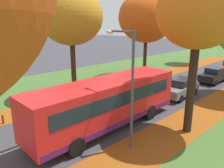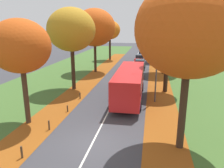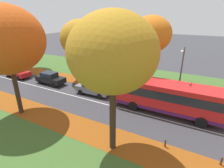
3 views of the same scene
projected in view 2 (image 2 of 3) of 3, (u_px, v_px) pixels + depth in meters
name	position (u px, v px, depth m)	size (l,w,h in m)	color
ground_plane	(92.00, 143.00, 13.95)	(160.00, 160.00, 0.00)	#38383D
grass_verge_left	(69.00, 73.00, 34.52)	(12.00, 90.00, 0.01)	#3D6028
leaf_litter_left	(86.00, 84.00, 28.03)	(2.80, 60.00, 0.00)	#8C4714
grass_verge_right	(191.00, 78.00, 31.36)	(12.00, 90.00, 0.01)	#3D6028
leaf_litter_right	(159.00, 87.00, 26.45)	(2.80, 60.00, 0.00)	#8C4714
road_centre_line	(127.00, 75.00, 32.94)	(0.12, 80.00, 0.01)	silver
tree_left_nearest	(20.00, 47.00, 15.41)	(4.28, 4.28, 7.81)	#422D1E
tree_left_near	(71.00, 30.00, 24.02)	(5.33, 5.33, 9.22)	#382619
tree_left_mid	(95.00, 28.00, 33.57)	(6.40, 6.40, 9.80)	#382619
tree_left_far	(110.00, 30.00, 45.73)	(4.33, 4.33, 8.24)	black
tree_right_nearest	(190.00, 29.00, 11.70)	(5.99, 5.99, 9.82)	#382619
tree_right_near	(169.00, 30.00, 23.05)	(4.44, 4.44, 8.89)	black
tree_right_mid	(165.00, 35.00, 32.51)	(5.67, 5.67, 8.42)	black
tree_right_far	(162.00, 27.00, 43.66)	(5.55, 5.55, 9.50)	#422D1E
bollard_nearest	(22.00, 152.00, 12.34)	(0.12, 0.12, 0.74)	#4C3823
bollard_second	(49.00, 125.00, 15.65)	(0.12, 0.12, 0.73)	#4C3823
bollard_third	(67.00, 109.00, 18.97)	(0.12, 0.12, 0.59)	#4C3823
bollard_fourth	(80.00, 96.00, 22.27)	(0.12, 0.12, 0.64)	#4C3823
streetlamp_right	(153.00, 64.00, 20.56)	(1.89, 0.28, 6.00)	#47474C
bus	(130.00, 82.00, 22.12)	(2.77, 10.43, 2.98)	red
car_grey_lead	(137.00, 73.00, 30.42)	(1.92, 4.27, 1.62)	slate
car_black_following	(140.00, 64.00, 37.14)	(1.81, 4.21, 1.62)	black
car_red_third_in_line	(140.00, 59.00, 43.34)	(1.90, 4.26, 1.62)	#B21919
car_blue_fourth_in_line	(142.00, 55.00, 48.88)	(1.79, 4.21, 1.62)	#233D9E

